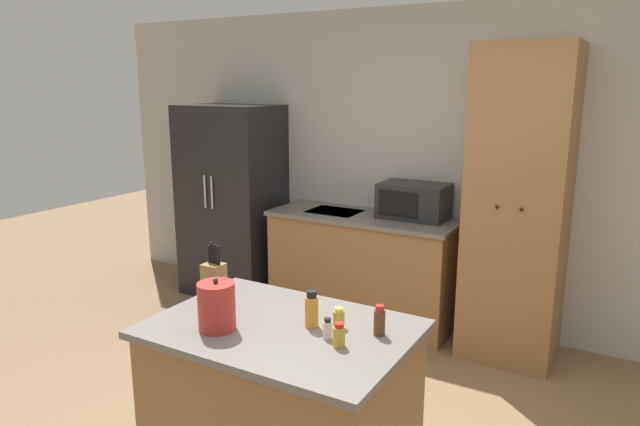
# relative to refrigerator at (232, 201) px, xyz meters

# --- Properties ---
(wall_back) EXTENTS (7.20, 0.06, 2.60)m
(wall_back) POSITION_rel_refrigerator_xyz_m (2.12, 0.34, 0.40)
(wall_back) COLOR #B2B2AD
(wall_back) RESTS_ON ground_plane
(refrigerator) EXTENTS (0.89, 0.65, 1.80)m
(refrigerator) POSITION_rel_refrigerator_xyz_m (0.00, 0.00, 0.00)
(refrigerator) COLOR black
(refrigerator) RESTS_ON ground_plane
(back_counter) EXTENTS (1.59, 0.63, 0.92)m
(back_counter) POSITION_rel_refrigerator_xyz_m (1.37, 0.02, -0.44)
(back_counter) COLOR olive
(back_counter) RESTS_ON ground_plane
(pantry_cabinet) EXTENTS (0.66, 0.64, 2.26)m
(pantry_cabinet) POSITION_rel_refrigerator_xyz_m (2.60, 0.01, 0.23)
(pantry_cabinet) COLOR olive
(pantry_cabinet) RESTS_ON ground_plane
(kitchen_island) EXTENTS (1.18, 0.83, 0.92)m
(kitchen_island) POSITION_rel_refrigerator_xyz_m (2.00, -2.16, -0.44)
(kitchen_island) COLOR olive
(kitchen_island) RESTS_ON ground_plane
(microwave) EXTENTS (0.54, 0.36, 0.28)m
(microwave) POSITION_rel_refrigerator_xyz_m (1.77, 0.12, 0.17)
(microwave) COLOR #232326
(microwave) RESTS_ON back_counter
(knife_block) EXTENTS (0.10, 0.09, 0.32)m
(knife_block) POSITION_rel_refrigerator_xyz_m (1.57, -2.10, 0.13)
(knife_block) COLOR olive
(knife_block) RESTS_ON kitchen_island
(spice_bottle_tall_dark) EXTENTS (0.05, 0.05, 0.10)m
(spice_bottle_tall_dark) POSITION_rel_refrigerator_xyz_m (2.33, -2.21, 0.07)
(spice_bottle_tall_dark) COLOR gold
(spice_bottle_tall_dark) RESTS_ON kitchen_island
(spice_bottle_short_red) EXTENTS (0.05, 0.05, 0.10)m
(spice_bottle_short_red) POSITION_rel_refrigerator_xyz_m (2.24, -2.04, 0.06)
(spice_bottle_short_red) COLOR gold
(spice_bottle_short_red) RESTS_ON kitchen_island
(spice_bottle_amber_oil) EXTENTS (0.05, 0.05, 0.14)m
(spice_bottle_amber_oil) POSITION_rel_refrigerator_xyz_m (2.43, -2.02, 0.08)
(spice_bottle_amber_oil) COLOR #563319
(spice_bottle_amber_oil) RESTS_ON kitchen_island
(spice_bottle_green_herb) EXTENTS (0.04, 0.04, 0.09)m
(spice_bottle_green_herb) POSITION_rel_refrigerator_xyz_m (2.25, -2.17, 0.06)
(spice_bottle_green_herb) COLOR beige
(spice_bottle_green_herb) RESTS_ON kitchen_island
(spice_bottle_pale_salt) EXTENTS (0.06, 0.06, 0.17)m
(spice_bottle_pale_salt) POSITION_rel_refrigerator_xyz_m (2.13, -2.09, 0.10)
(spice_bottle_pale_salt) COLOR orange
(spice_bottle_pale_salt) RESTS_ON kitchen_island
(kettle) EXTENTS (0.17, 0.17, 0.24)m
(kettle) POSITION_rel_refrigerator_xyz_m (1.78, -2.33, 0.13)
(kettle) COLOR #B72D28
(kettle) RESTS_ON kitchen_island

